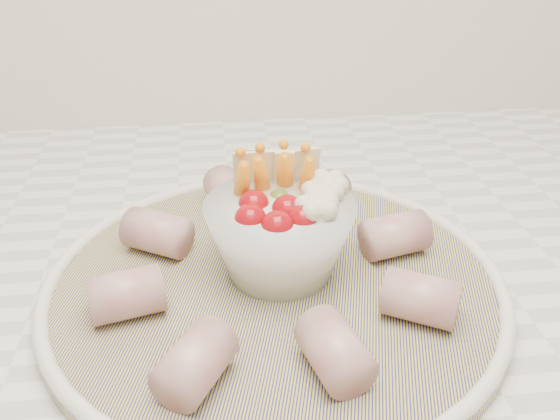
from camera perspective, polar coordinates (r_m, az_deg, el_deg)
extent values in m
cube|color=white|center=(0.62, 1.17, -3.75)|extent=(2.04, 0.62, 0.04)
cylinder|color=navy|center=(0.52, -0.50, -7.11)|extent=(0.46, 0.46, 0.01)
torus|color=white|center=(0.52, -0.50, -6.44)|extent=(0.38, 0.38, 0.01)
sphere|color=#98090F|center=(0.48, -2.72, -0.90)|extent=(0.03, 0.03, 0.03)
sphere|color=#98090F|center=(0.47, -0.24, -1.55)|extent=(0.03, 0.03, 0.03)
sphere|color=#98090F|center=(0.48, 2.16, -0.93)|extent=(0.03, 0.03, 0.03)
sphere|color=#98090F|center=(0.50, -2.42, 0.44)|extent=(0.03, 0.03, 0.03)
sphere|color=#98090F|center=(0.49, 0.67, -0.04)|extent=(0.03, 0.03, 0.03)
sphere|color=#4D6822|center=(0.51, -0.07, 0.90)|extent=(0.02, 0.02, 0.02)
cone|color=orange|center=(0.51, -1.69, 2.58)|extent=(0.03, 0.04, 0.06)
cone|color=orange|center=(0.52, 0.47, 2.89)|extent=(0.02, 0.04, 0.06)
cone|color=orange|center=(0.51, 2.49, 2.55)|extent=(0.02, 0.04, 0.06)
cone|color=orange|center=(0.51, -3.48, 2.07)|extent=(0.02, 0.04, 0.06)
sphere|color=silver|center=(0.50, 3.85, 0.79)|extent=(0.03, 0.03, 0.03)
sphere|color=silver|center=(0.48, 3.43, -0.42)|extent=(0.03, 0.03, 0.03)
sphere|color=silver|center=(0.52, 4.34, 1.72)|extent=(0.03, 0.03, 0.03)
cube|color=beige|center=(0.53, -0.70, 3.51)|extent=(0.04, 0.02, 0.04)
cube|color=beige|center=(0.53, 1.50, 3.55)|extent=(0.04, 0.02, 0.04)
cube|color=beige|center=(0.53, -2.17, 3.40)|extent=(0.04, 0.01, 0.04)
cylinder|color=#A34A52|center=(0.55, 10.47, -2.27)|extent=(0.06, 0.05, 0.04)
cylinder|color=#A34A52|center=(0.60, 4.13, 1.15)|extent=(0.06, 0.07, 0.04)
cylinder|color=#A34A52|center=(0.61, -4.76, 1.53)|extent=(0.05, 0.06, 0.04)
cylinder|color=#A34A52|center=(0.55, -11.15, -2.04)|extent=(0.07, 0.06, 0.04)
cylinder|color=#A34A52|center=(0.48, -13.89, -7.52)|extent=(0.06, 0.05, 0.04)
cylinder|color=#A34A52|center=(0.42, -7.77, -13.69)|extent=(0.06, 0.07, 0.04)
cylinder|color=#A34A52|center=(0.43, 5.01, -12.71)|extent=(0.05, 0.06, 0.04)
cylinder|color=#A34A52|center=(0.48, 12.74, -7.88)|extent=(0.07, 0.06, 0.04)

